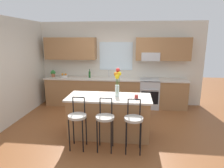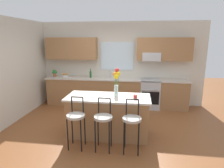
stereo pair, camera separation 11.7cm
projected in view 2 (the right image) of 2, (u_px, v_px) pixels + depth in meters
name	position (u px, v px, depth m)	size (l,w,h in m)	color
ground_plane	(108.00, 128.00, 4.79)	(14.00, 14.00, 0.00)	brown
wall_left	(14.00, 70.00, 5.11)	(0.12, 4.60, 2.70)	beige
back_wall_assembly	(118.00, 59.00, 6.36)	(5.60, 0.50, 2.70)	beige
counter_run	(116.00, 92.00, 6.33)	(4.56, 0.64, 0.92)	#996B42
sink_faucet	(110.00, 73.00, 6.36)	(0.02, 0.13, 0.23)	#B7BABC
oven_range	(150.00, 94.00, 6.16)	(0.60, 0.64, 0.92)	#B7BABC
kitchen_island	(108.00, 116.00, 4.37)	(1.85, 0.79, 0.92)	#996B42
bar_stool_near	(76.00, 118.00, 3.82)	(0.36, 0.36, 1.04)	black
bar_stool_middle	(103.00, 120.00, 3.75)	(0.36, 0.36, 1.04)	black
bar_stool_far	(132.00, 121.00, 3.68)	(0.36, 0.36, 1.04)	black
flower_vase	(116.00, 80.00, 4.17)	(0.16, 0.18, 0.63)	silver
mug_ceramic	(135.00, 97.00, 4.09)	(0.08, 0.08, 0.09)	#A52D28
fruit_bowl_oranges	(65.00, 76.00, 6.44)	(0.24, 0.24, 0.13)	silver
bottle_olive_oil	(91.00, 74.00, 6.31)	(0.06, 0.06, 0.29)	#1E5923
potted_plant_small	(54.00, 73.00, 6.46)	(0.18, 0.12, 0.23)	#9E5B3D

